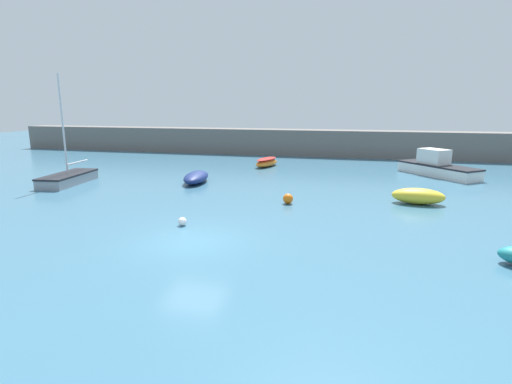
{
  "coord_description": "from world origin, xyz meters",
  "views": [
    {
      "loc": [
        6.03,
        -13.68,
        5.16
      ],
      "look_at": [
        0.93,
        6.31,
        0.65
      ],
      "focal_mm": 28.0,
      "sensor_mm": 36.0,
      "label": 1
    }
  ],
  "objects_px": {
    "motorboat_grey_hull": "(437,167)",
    "rowboat_white_midwater": "(418,196)",
    "rowboat_blue_near": "(196,177)",
    "sailboat_tall_mast": "(68,178)",
    "rowboat_with_red_cover": "(267,162)",
    "mooring_buoy_white": "(182,221)",
    "mooring_buoy_orange": "(288,199)"
  },
  "relations": [
    {
      "from": "motorboat_grey_hull",
      "to": "rowboat_white_midwater",
      "type": "bearing_deg",
      "value": -54.04
    },
    {
      "from": "motorboat_grey_hull",
      "to": "mooring_buoy_white",
      "type": "height_order",
      "value": "motorboat_grey_hull"
    },
    {
      "from": "rowboat_white_midwater",
      "to": "rowboat_blue_near",
      "type": "bearing_deg",
      "value": -6.66
    },
    {
      "from": "sailboat_tall_mast",
      "to": "mooring_buoy_white",
      "type": "distance_m",
      "value": 13.28
    },
    {
      "from": "rowboat_with_red_cover",
      "to": "mooring_buoy_orange",
      "type": "height_order",
      "value": "rowboat_with_red_cover"
    },
    {
      "from": "sailboat_tall_mast",
      "to": "mooring_buoy_white",
      "type": "bearing_deg",
      "value": 52.54
    },
    {
      "from": "rowboat_with_red_cover",
      "to": "mooring_buoy_white",
      "type": "bearing_deg",
      "value": -164.36
    },
    {
      "from": "sailboat_tall_mast",
      "to": "mooring_buoy_white",
      "type": "relative_size",
      "value": 19.07
    },
    {
      "from": "rowboat_with_red_cover",
      "to": "mooring_buoy_white",
      "type": "xyz_separation_m",
      "value": [
        0.22,
        -17.55,
        -0.2
      ]
    },
    {
      "from": "rowboat_blue_near",
      "to": "rowboat_with_red_cover",
      "type": "distance_m",
      "value": 8.74
    },
    {
      "from": "motorboat_grey_hull",
      "to": "sailboat_tall_mast",
      "type": "xyz_separation_m",
      "value": [
        -24.4,
        -9.53,
        -0.26
      ]
    },
    {
      "from": "sailboat_tall_mast",
      "to": "mooring_buoy_orange",
      "type": "xyz_separation_m",
      "value": [
        15.16,
        -1.81,
        -0.14
      ]
    },
    {
      "from": "motorboat_grey_hull",
      "to": "rowboat_with_red_cover",
      "type": "xyz_separation_m",
      "value": [
        -13.25,
        1.16,
        -0.28
      ]
    },
    {
      "from": "motorboat_grey_hull",
      "to": "rowboat_white_midwater",
      "type": "relative_size",
      "value": 2.18
    },
    {
      "from": "rowboat_blue_near",
      "to": "mooring_buoy_white",
      "type": "xyz_separation_m",
      "value": [
        3.25,
        -9.35,
        -0.18
      ]
    },
    {
      "from": "sailboat_tall_mast",
      "to": "rowboat_white_midwater",
      "type": "bearing_deg",
      "value": 83.34
    },
    {
      "from": "rowboat_blue_near",
      "to": "rowboat_white_midwater",
      "type": "relative_size",
      "value": 1.36
    },
    {
      "from": "motorboat_grey_hull",
      "to": "rowboat_with_red_cover",
      "type": "relative_size",
      "value": 1.77
    },
    {
      "from": "mooring_buoy_white",
      "to": "rowboat_white_midwater",
      "type": "bearing_deg",
      "value": 32.69
    },
    {
      "from": "rowboat_white_midwater",
      "to": "mooring_buoy_orange",
      "type": "bearing_deg",
      "value": 18.23
    },
    {
      "from": "rowboat_blue_near",
      "to": "sailboat_tall_mast",
      "type": "xyz_separation_m",
      "value": [
        -8.12,
        -2.49,
        0.04
      ]
    },
    {
      "from": "rowboat_with_red_cover",
      "to": "mooring_buoy_white",
      "type": "relative_size",
      "value": 9.15
    },
    {
      "from": "rowboat_blue_near",
      "to": "sailboat_tall_mast",
      "type": "distance_m",
      "value": 8.49
    },
    {
      "from": "rowboat_blue_near",
      "to": "rowboat_with_red_cover",
      "type": "xyz_separation_m",
      "value": [
        3.03,
        8.2,
        0.01
      ]
    },
    {
      "from": "rowboat_white_midwater",
      "to": "rowboat_with_red_cover",
      "type": "bearing_deg",
      "value": -41.12
    },
    {
      "from": "rowboat_white_midwater",
      "to": "mooring_buoy_white",
      "type": "distance_m",
      "value": 12.48
    },
    {
      "from": "mooring_buoy_white",
      "to": "rowboat_with_red_cover",
      "type": "bearing_deg",
      "value": 90.73
    },
    {
      "from": "mooring_buoy_orange",
      "to": "mooring_buoy_white",
      "type": "distance_m",
      "value": 6.32
    },
    {
      "from": "sailboat_tall_mast",
      "to": "mooring_buoy_orange",
      "type": "height_order",
      "value": "sailboat_tall_mast"
    },
    {
      "from": "rowboat_blue_near",
      "to": "motorboat_grey_hull",
      "type": "bearing_deg",
      "value": 104.89
    },
    {
      "from": "motorboat_grey_hull",
      "to": "rowboat_white_midwater",
      "type": "height_order",
      "value": "motorboat_grey_hull"
    },
    {
      "from": "mooring_buoy_orange",
      "to": "motorboat_grey_hull",
      "type": "bearing_deg",
      "value": 50.85
    }
  ]
}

